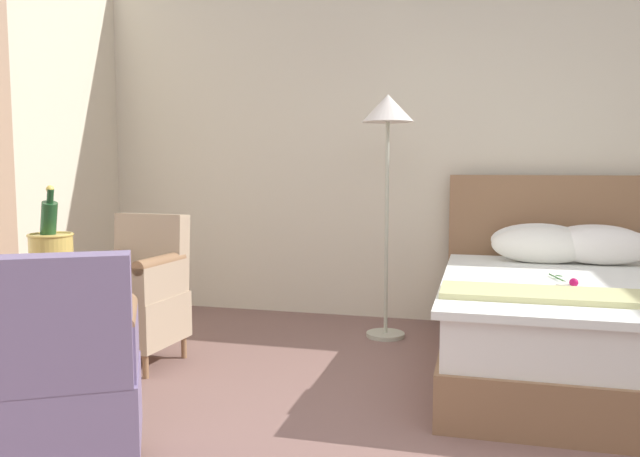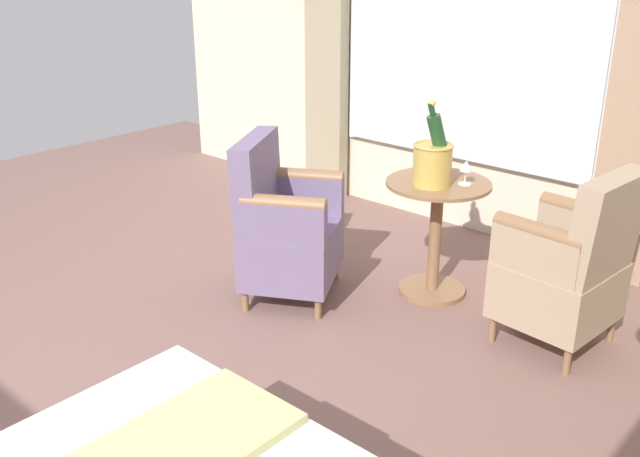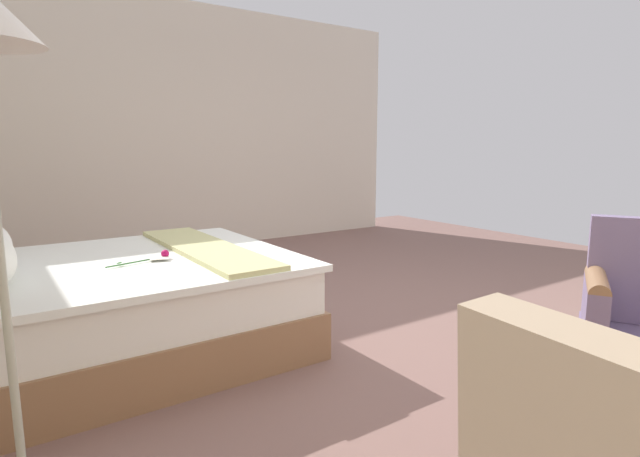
% 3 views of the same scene
% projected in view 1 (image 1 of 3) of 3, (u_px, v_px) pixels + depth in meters
% --- Properties ---
extents(wall_headboard_side, '(6.81, 0.12, 2.96)m').
position_uv_depth(wall_headboard_side, '(504.00, 136.00, 4.83)').
color(wall_headboard_side, beige).
rests_on(wall_headboard_side, ground).
extents(bed, '(1.67, 2.12, 1.18)m').
position_uv_depth(bed, '(581.00, 316.00, 3.75)').
color(bed, '#8C6545').
rests_on(bed, ground).
extents(floor_lamp_brass, '(0.37, 0.37, 1.75)m').
position_uv_depth(floor_lamp_brass, '(388.00, 131.00, 4.42)').
color(floor_lamp_brass, '#B1B49E').
rests_on(floor_lamp_brass, ground).
extents(side_table_round, '(0.59, 0.59, 0.68)m').
position_uv_depth(side_table_round, '(43.00, 334.00, 3.18)').
color(side_table_round, '#8C6545').
rests_on(side_table_round, ground).
extents(champagne_bucket, '(0.22, 0.22, 0.47)m').
position_uv_depth(champagne_bucket, '(51.00, 250.00, 3.12)').
color(champagne_bucket, gold).
rests_on(champagne_bucket, side_table_round).
extents(wine_glass_near_bucket, '(0.07, 0.07, 0.14)m').
position_uv_depth(wine_glass_near_bucket, '(47.00, 255.00, 3.28)').
color(wine_glass_near_bucket, white).
rests_on(wine_glass_near_bucket, side_table_round).
extents(wine_glass_near_edge, '(0.07, 0.07, 0.13)m').
position_uv_depth(wine_glass_near_edge, '(5.00, 264.00, 3.01)').
color(wine_glass_near_edge, white).
rests_on(wine_glass_near_edge, side_table_round).
extents(armchair_by_window, '(0.57, 0.57, 0.94)m').
position_uv_depth(armchair_by_window, '(138.00, 295.00, 3.94)').
color(armchair_by_window, '#8C6545').
rests_on(armchair_by_window, ground).
extents(armchair_facing_bed, '(0.75, 0.73, 0.93)m').
position_uv_depth(armchair_facing_bed, '(61.00, 380.00, 2.43)').
color(armchair_facing_bed, '#8C6545').
rests_on(armchair_facing_bed, ground).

